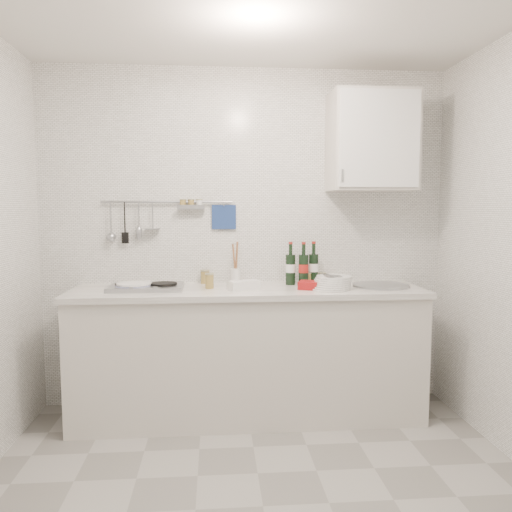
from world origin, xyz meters
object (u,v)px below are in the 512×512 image
(plate_stack_sink, at_px, (332,283))
(utensil_crock, at_px, (235,274))
(plate_stack_hob, at_px, (133,287))
(wine_bottles, at_px, (303,263))
(wall_cabinet, at_px, (372,142))

(plate_stack_sink, height_order, utensil_crock, utensil_crock)
(plate_stack_hob, distance_m, plate_stack_sink, 1.36)
(plate_stack_hob, height_order, wine_bottles, wine_bottles)
(plate_stack_hob, height_order, plate_stack_sink, plate_stack_sink)
(wall_cabinet, relative_size, plate_stack_sink, 2.38)
(plate_stack_hob, bearing_deg, wine_bottles, 7.62)
(wall_cabinet, bearing_deg, utensil_crock, 174.90)
(plate_stack_hob, relative_size, plate_stack_sink, 0.89)
(wall_cabinet, distance_m, wine_bottles, 1.00)
(wall_cabinet, relative_size, wine_bottles, 2.26)
(plate_stack_hob, distance_m, wine_bottles, 1.21)
(wall_cabinet, height_order, wine_bottles, wall_cabinet)
(plate_stack_sink, bearing_deg, utensil_crock, 155.66)
(wall_cabinet, xyz_separation_m, plate_stack_sink, (-0.33, -0.21, -0.99))
(utensil_crock, bearing_deg, plate_stack_hob, -162.04)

